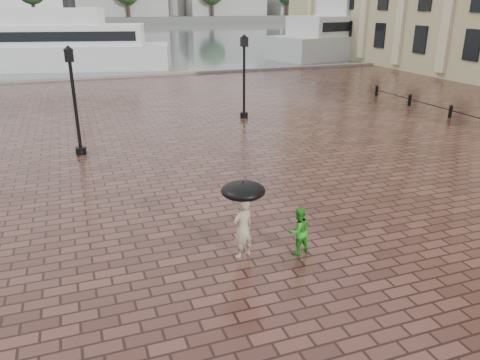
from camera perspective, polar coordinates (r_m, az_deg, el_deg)
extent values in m
plane|color=#3B201A|center=(13.60, 9.29, -6.30)|extent=(300.00, 300.00, 0.00)
plane|color=#465255|center=(102.84, -17.23, 16.56)|extent=(240.00, 240.00, 0.00)
cube|color=slate|center=(43.35, -11.90, 12.28)|extent=(80.00, 0.60, 0.30)
cube|color=#4C4C47|center=(170.66, -18.85, 18.10)|extent=(300.00, 60.00, 2.00)
cylinder|color=#2D2119|center=(148.64, -23.83, 18.39)|extent=(1.00, 1.00, 8.00)
cylinder|color=#2D2119|center=(149.70, -13.45, 19.52)|extent=(1.00, 1.00, 8.00)
cylinder|color=#2D2119|center=(155.07, -3.40, 20.04)|extent=(1.00, 1.00, 8.00)
cylinder|color=#2D2119|center=(164.34, 5.77, 20.02)|extent=(1.00, 1.00, 8.00)
cylinder|color=#2D2119|center=(176.89, 13.79, 19.62)|extent=(1.00, 1.00, 8.00)
cylinder|color=black|center=(29.30, 24.25, 7.53)|extent=(0.20, 0.20, 0.60)
sphere|color=black|center=(29.23, 24.35, 8.14)|extent=(0.22, 0.22, 0.22)
cylinder|color=black|center=(31.84, 19.97, 9.05)|extent=(0.20, 0.20, 0.60)
sphere|color=black|center=(31.78, 20.04, 9.62)|extent=(0.22, 0.22, 0.22)
cylinder|color=black|center=(34.55, 16.30, 10.31)|extent=(0.20, 0.20, 0.60)
sphere|color=black|center=(34.50, 16.36, 10.83)|extent=(0.22, 0.22, 0.22)
cylinder|color=black|center=(21.33, -18.82, 3.41)|extent=(0.44, 0.44, 0.30)
cylinder|color=black|center=(20.89, -19.41, 8.25)|extent=(0.14, 0.14, 4.00)
cube|color=black|center=(20.57, -20.14, 14.08)|extent=(0.35, 0.35, 0.50)
sphere|color=beige|center=(20.57, -20.14, 14.08)|extent=(0.28, 0.28, 0.28)
cylinder|color=black|center=(26.80, 0.49, 7.94)|extent=(0.44, 0.44, 0.30)
cylinder|color=black|center=(26.44, 0.50, 11.85)|extent=(0.14, 0.14, 4.00)
cube|color=black|center=(26.19, 0.52, 16.50)|extent=(0.35, 0.35, 0.50)
sphere|color=beige|center=(26.19, 0.52, 16.50)|extent=(0.28, 0.28, 0.28)
imported|color=tan|center=(11.85, 0.37, -5.89)|extent=(0.68, 0.56, 1.62)
imported|color=#1F921B|center=(12.18, 7.12, -6.18)|extent=(0.70, 0.59, 1.28)
cube|color=#BABABA|center=(50.47, -22.64, 13.63)|extent=(24.27, 10.73, 2.27)
cube|color=silver|center=(50.31, -22.98, 15.96)|extent=(19.50, 8.95, 1.89)
cube|color=silver|center=(50.24, -23.26, 17.88)|extent=(12.01, 6.74, 1.51)
cube|color=black|center=(47.90, -23.74, 15.69)|extent=(17.52, 4.05, 0.85)
cube|color=black|center=(52.73, -22.28, 16.21)|extent=(17.52, 4.05, 0.85)
cube|color=#BABABA|center=(62.38, 15.07, 15.71)|extent=(27.39, 12.79, 2.56)
cube|color=silver|center=(62.24, 15.28, 17.86)|extent=(22.02, 10.65, 2.13)
cube|color=silver|center=(62.19, 15.45, 19.61)|extent=(13.60, 7.92, 1.70)
cube|color=black|center=(60.42, 17.37, 17.58)|extent=(19.64, 5.11, 0.96)
cube|color=black|center=(64.13, 13.29, 18.09)|extent=(19.64, 5.11, 0.96)
cylinder|color=black|center=(11.60, 0.38, -3.38)|extent=(0.02, 0.02, 0.95)
ellipsoid|color=black|center=(11.42, 0.39, -1.30)|extent=(1.10, 1.10, 0.39)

